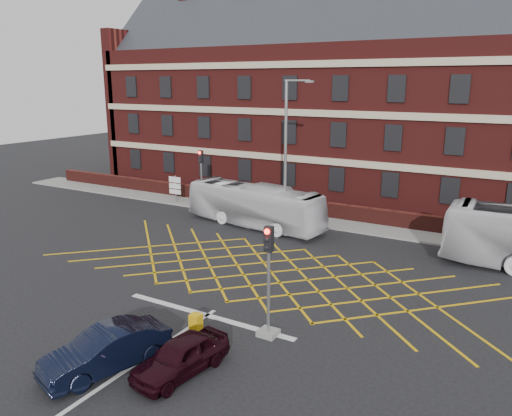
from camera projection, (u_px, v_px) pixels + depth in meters
The scene contains 15 objects.
ground at pixel (251, 286), 23.29m from camera, with size 120.00×120.00×0.00m, color black.
victorian_building at pixel (394, 100), 39.68m from camera, with size 51.00×12.17×20.40m.
boundary_wall at pixel (348, 213), 34.06m from camera, with size 56.00×0.50×1.10m, color #491713.
far_pavement at pixel (342, 223), 33.34m from camera, with size 60.00×3.00×0.12m, color slate.
box_junction_hatching at pixel (271, 272), 24.96m from camera, with size 11.50×0.12×0.02m, color #CC990C.
stop_line at pixel (207, 315), 20.35m from camera, with size 8.00×0.30×0.02m, color silver.
centre_line at pixel (80, 401), 14.90m from camera, with size 0.15×14.00×0.02m, color silver.
bus_left at pixel (254, 205), 32.67m from camera, with size 2.34×9.98×2.78m, color silver.
car_navy at pixel (106, 350), 16.41m from camera, with size 1.49×4.28×1.41m, color black.
car_maroon at pixel (181, 356), 16.21m from camera, with size 1.44×3.57×1.22m, color black.
traffic_light_near at pixel (268, 292), 18.34m from camera, with size 0.70×0.70×4.27m.
traffic_light_far at pixel (202, 183), 37.79m from camera, with size 0.70×0.70×4.27m.
street_lamp at pixel (286, 181), 31.01m from camera, with size 2.25×1.00×9.38m.
direction_signs at pixel (175, 186), 38.66m from camera, with size 1.10×0.16×2.20m.
utility_cabinet at pixel (196, 325), 18.72m from camera, with size 0.41×0.38×0.84m, color #DFA30D.
Camera 1 is at (11.06, -18.63, 9.28)m, focal length 35.00 mm.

